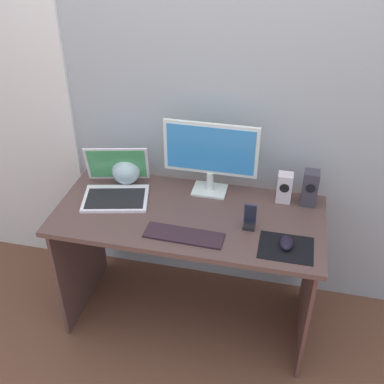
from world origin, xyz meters
TOP-DOWN VIEW (x-y plane):
  - ground_plane at (0.00, 0.00)m, footprint 8.00×8.00m
  - wall_back at (0.00, 0.40)m, footprint 6.00×0.04m
  - door_left at (-1.17, 0.37)m, footprint 0.82×0.02m
  - desk at (0.00, 0.00)m, footprint 1.36×0.62m
  - monitor at (0.06, 0.22)m, footprint 0.49×0.14m
  - speaker_right at (0.58, 0.22)m, footprint 0.08×0.08m
  - speaker_near_monitor at (0.46, 0.22)m, footprint 0.08×0.07m
  - laptop at (-0.41, 0.08)m, footprint 0.40×0.38m
  - fishbowl at (-0.40, 0.21)m, footprint 0.16×0.16m
  - keyboard_external at (0.02, -0.18)m, footprint 0.38×0.13m
  - mousepad at (0.50, -0.16)m, footprint 0.25×0.20m
  - mouse at (0.49, -0.15)m, footprint 0.06×0.10m
  - phone_in_dock at (0.31, -0.04)m, footprint 0.06×0.05m

SIDE VIEW (x-z plane):
  - ground_plane at x=0.00m, z-range 0.00..0.00m
  - desk at x=0.00m, z-range 0.21..0.97m
  - mousepad at x=0.50m, z-range 0.75..0.75m
  - keyboard_external at x=0.02m, z-range 0.75..0.76m
  - mouse at x=0.49m, z-range 0.75..0.79m
  - phone_in_dock at x=0.31m, z-range 0.73..0.87m
  - laptop at x=-0.41m, z-range 0.68..0.92m
  - fishbowl at x=-0.40m, z-range 0.75..0.91m
  - speaker_near_monitor at x=0.46m, z-range 0.75..0.91m
  - speaker_right at x=0.58m, z-range 0.75..0.94m
  - monitor at x=0.06m, z-range 0.78..1.18m
  - door_left at x=-1.17m, z-range 0.00..2.02m
  - wall_back at x=0.00m, z-range 0.00..2.50m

